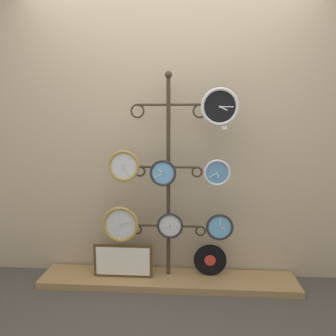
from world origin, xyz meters
TOP-DOWN VIEW (x-y plane):
  - ground_plane at (0.00, 0.00)m, footprint 12.00×12.00m
  - shop_wall at (0.00, 0.57)m, footprint 4.40×0.04m
  - low_shelf at (0.00, 0.35)m, footprint 2.20×0.36m
  - display_stand at (0.00, 0.41)m, footprint 0.65×0.38m
  - clock_top_right at (0.41, 0.30)m, footprint 0.30×0.04m
  - clock_middle_left at (-0.36, 0.33)m, footprint 0.26×0.04m
  - clock_middle_center at (-0.04, 0.31)m, footprint 0.22×0.04m
  - clock_middle_right at (0.40, 0.32)m, footprint 0.22×0.04m
  - clock_bottom_left at (-0.40, 0.32)m, footprint 0.31×0.04m
  - clock_bottom_center at (0.02, 0.33)m, footprint 0.22×0.04m
  - clock_bottom_right at (0.43, 0.30)m, footprint 0.23×0.04m
  - vinyl_record at (0.36, 0.40)m, footprint 0.28×0.01m
  - picture_frame at (-0.39, 0.33)m, footprint 0.51×0.02m
  - price_tag_upper at (0.45, 0.29)m, footprint 0.04×0.00m

SIDE VIEW (x-z plane):
  - ground_plane at x=0.00m, z-range 0.00..0.00m
  - low_shelf at x=0.00m, z-range 0.00..0.06m
  - vinyl_record at x=0.36m, z-range 0.06..0.34m
  - picture_frame at x=-0.39m, z-range 0.06..0.35m
  - clock_bottom_center at x=0.02m, z-range 0.42..0.64m
  - clock_bottom_left at x=-0.40m, z-range 0.38..0.69m
  - clock_bottom_right at x=0.43m, z-range 0.43..0.65m
  - display_stand at x=0.00m, z-range -0.33..1.47m
  - clock_middle_center at x=-0.04m, z-range 0.87..1.09m
  - clock_middle_right at x=0.40m, z-range 0.88..1.10m
  - clock_middle_left at x=-0.36m, z-range 0.90..1.16m
  - price_tag_upper at x=0.45m, z-range 1.33..1.36m
  - shop_wall at x=0.00m, z-range 0.00..2.80m
  - clock_top_right at x=0.41m, z-range 1.36..1.66m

